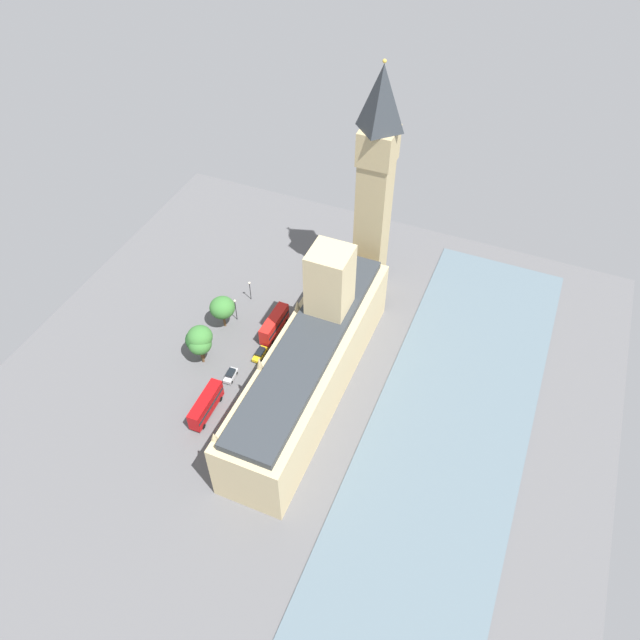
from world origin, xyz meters
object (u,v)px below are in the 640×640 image
double_decker_bus_by_river_gate (206,405)px  plane_tree_slot_10 (200,344)px  street_lamp_slot_11 (250,287)px  pedestrian_corner (281,351)px  double_decker_bus_trailing (274,324)px  plane_tree_kerbside (222,308)px  plane_tree_near_tower (198,340)px  parliament_building (313,359)px  plane_tree_under_trees (200,337)px  street_lamp_slot_12 (235,306)px  pedestrian_opposite_hall (302,324)px  pedestrian_leading (301,325)px  car_yellow_cab_midblock (260,354)px  clock_tower (375,186)px  car_silver_far_end (231,375)px

double_decker_bus_by_river_gate → plane_tree_slot_10: (7.80, -11.69, 3.10)m
street_lamp_slot_11 → double_decker_bus_by_river_gate: bearing=102.2°
pedestrian_corner → plane_tree_slot_10: size_ratio=0.21×
double_decker_bus_trailing → plane_tree_kerbside: size_ratio=1.25×
street_lamp_slot_11 → plane_tree_near_tower: bearing=86.3°
parliament_building → plane_tree_near_tower: (25.92, 2.39, -2.68)m
plane_tree_under_trees → street_lamp_slot_11: plane_tree_under_trees is taller
plane_tree_under_trees → plane_tree_slot_10: bearing=112.9°
parliament_building → street_lamp_slot_12: bearing=-24.9°
pedestrian_corner → street_lamp_slot_12: street_lamp_slot_12 is taller
plane_tree_near_tower → pedestrian_corner: bearing=-153.1°
plane_tree_kerbside → double_decker_bus_trailing: bearing=-166.8°
pedestrian_opposite_hall → pedestrian_leading: bearing=-45.9°
car_yellow_cab_midblock → pedestrian_leading: 12.77m
double_decker_bus_by_river_gate → plane_tree_under_trees: 15.64m
pedestrian_corner → street_lamp_slot_11: size_ratio=0.30×
clock_tower → car_yellow_cab_midblock: 44.62m
street_lamp_slot_11 → car_silver_far_end: bearing=107.2°
clock_tower → double_decker_bus_trailing: bearing=57.9°
double_decker_bus_trailing → car_yellow_cab_midblock: bearing=92.7°
pedestrian_corner → street_lamp_slot_11: 19.77m
double_decker_bus_trailing → car_silver_far_end: 16.32m
clock_tower → pedestrian_leading: clock_tower is taller
car_yellow_cab_midblock → parliament_building: bearing=167.7°
clock_tower → plane_tree_kerbside: size_ratio=6.73×
double_decker_bus_trailing → plane_tree_under_trees: bearing=51.0°
pedestrian_leading → plane_tree_under_trees: bearing=25.4°
car_yellow_cab_midblock → plane_tree_kerbside: plane_tree_kerbside is taller
clock_tower → plane_tree_kerbside: (26.20, 25.94, -23.40)m
pedestrian_leading → plane_tree_near_tower: plane_tree_near_tower is taller
double_decker_bus_trailing → pedestrian_corner: double_decker_bus_trailing is taller
parliament_building → double_decker_bus_by_river_gate: parliament_building is taller
plane_tree_near_tower → pedestrian_leading: bearing=-133.8°
street_lamp_slot_12 → plane_tree_kerbside: bearing=60.8°
clock_tower → car_yellow_cab_midblock: clock_tower is taller
plane_tree_slot_10 → pedestrian_leading: bearing=-131.2°
pedestrian_leading → plane_tree_slot_10: bearing=27.6°
pedestrian_opposite_hall → plane_tree_kerbside: (16.81, 6.83, 5.19)m
plane_tree_slot_10 → plane_tree_near_tower: bearing=-43.5°
clock_tower → pedestrian_leading: 35.82m
parliament_building → pedestrian_leading: (9.33, -14.88, -7.92)m
plane_tree_kerbside → plane_tree_slot_10: (-0.94, 11.56, -0.18)m
pedestrian_corner → plane_tree_near_tower: (15.74, 7.99, 5.26)m
plane_tree_near_tower → street_lamp_slot_11: (-1.36, -21.18, -2.04)m
car_silver_far_end → plane_tree_slot_10: bearing=-16.4°
plane_tree_under_trees → street_lamp_slot_11: bearing=-92.6°
car_yellow_cab_midblock → pedestrian_corner: size_ratio=2.77×
double_decker_bus_by_river_gate → street_lamp_slot_12: size_ratio=1.66×
pedestrian_leading → plane_tree_slot_10: (15.78, 18.05, 4.96)m
double_decker_bus_trailing → plane_tree_near_tower: size_ratio=1.25×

